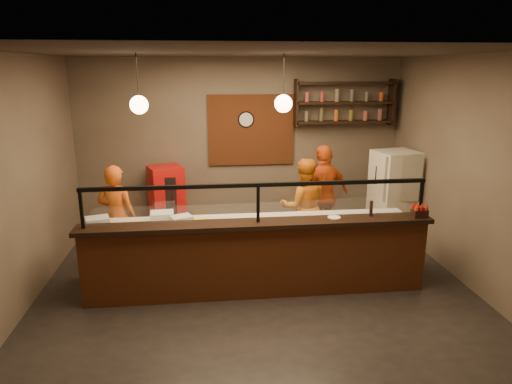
{
  "coord_description": "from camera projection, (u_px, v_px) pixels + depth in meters",
  "views": [
    {
      "loc": [
        -0.67,
        -5.94,
        3.01
      ],
      "look_at": [
        0.04,
        0.3,
        1.3
      ],
      "focal_mm": 32.0,
      "sensor_mm": 36.0,
      "label": 1
    }
  ],
  "objects": [
    {
      "name": "floor",
      "position": [
        256.0,
        285.0,
        6.56
      ],
      "size": [
        6.0,
        6.0,
        0.0
      ],
      "primitive_type": "plane",
      "color": "black",
      "rests_on": "ground"
    },
    {
      "name": "ceiling",
      "position": [
        255.0,
        53.0,
        5.72
      ],
      "size": [
        6.0,
        6.0,
        0.0
      ],
      "primitive_type": "plane",
      "rotation": [
        3.14,
        0.0,
        0.0
      ],
      "color": "#362F2A",
      "rests_on": "wall_back"
    },
    {
      "name": "wall_back",
      "position": [
        241.0,
        146.0,
        8.53
      ],
      "size": [
        6.0,
        0.0,
        6.0
      ],
      "primitive_type": "plane",
      "rotation": [
        1.57,
        0.0,
        0.0
      ],
      "color": "#695A4D",
      "rests_on": "floor"
    },
    {
      "name": "wall_left",
      "position": [
        22.0,
        183.0,
        5.81
      ],
      "size": [
        0.0,
        5.0,
        5.0
      ],
      "primitive_type": "plane",
      "rotation": [
        1.57,
        0.0,
        1.57
      ],
      "color": "#695A4D",
      "rests_on": "floor"
    },
    {
      "name": "wall_right",
      "position": [
        465.0,
        171.0,
        6.46
      ],
      "size": [
        0.0,
        5.0,
        5.0
      ],
      "primitive_type": "plane",
      "rotation": [
        1.57,
        0.0,
        -1.57
      ],
      "color": "#695A4D",
      "rests_on": "floor"
    },
    {
      "name": "wall_front",
      "position": [
        289.0,
        246.0,
        3.74
      ],
      "size": [
        6.0,
        0.0,
        6.0
      ],
      "primitive_type": "plane",
      "rotation": [
        -1.57,
        0.0,
        0.0
      ],
      "color": "#695A4D",
      "rests_on": "floor"
    },
    {
      "name": "brick_patch",
      "position": [
        251.0,
        130.0,
        8.45
      ],
      "size": [
        1.6,
        0.04,
        1.3
      ],
      "primitive_type": "cube",
      "color": "brown",
      "rests_on": "wall_back"
    },
    {
      "name": "service_counter",
      "position": [
        258.0,
        261.0,
        6.14
      ],
      "size": [
        4.6,
        0.25,
        1.0
      ],
      "primitive_type": "cube",
      "color": "brown",
      "rests_on": "floor"
    },
    {
      "name": "counter_ledge",
      "position": [
        258.0,
        224.0,
        6.0
      ],
      "size": [
        4.7,
        0.37,
        0.06
      ],
      "primitive_type": "cube",
      "color": "black",
      "rests_on": "service_counter"
    },
    {
      "name": "worktop_cabinet",
      "position": [
        254.0,
        252.0,
        6.64
      ],
      "size": [
        4.6,
        0.75,
        0.85
      ],
      "primitive_type": "cube",
      "color": "gray",
      "rests_on": "floor"
    },
    {
      "name": "worktop",
      "position": [
        254.0,
        223.0,
        6.52
      ],
      "size": [
        4.6,
        0.75,
        0.05
      ],
      "primitive_type": "cube",
      "color": "silver",
      "rests_on": "worktop_cabinet"
    },
    {
      "name": "sneeze_guard",
      "position": [
        258.0,
        199.0,
        5.91
      ],
      "size": [
        4.5,
        0.05,
        0.52
      ],
      "color": "white",
      "rests_on": "counter_ledge"
    },
    {
      "name": "wall_shelving",
      "position": [
        344.0,
        103.0,
        8.36
      ],
      "size": [
        1.84,
        0.28,
        0.85
      ],
      "color": "black",
      "rests_on": "wall_back"
    },
    {
      "name": "wall_clock",
      "position": [
        246.0,
        119.0,
        8.37
      ],
      "size": [
        0.3,
        0.04,
        0.3
      ],
      "primitive_type": "cylinder",
      "rotation": [
        1.57,
        0.0,
        0.0
      ],
      "color": "black",
      "rests_on": "wall_back"
    },
    {
      "name": "pendant_left",
      "position": [
        139.0,
        105.0,
        5.91
      ],
      "size": [
        0.24,
        0.24,
        0.77
      ],
      "color": "black",
      "rests_on": "ceiling"
    },
    {
      "name": "pendant_right",
      "position": [
        283.0,
        103.0,
        6.12
      ],
      "size": [
        0.24,
        0.24,
        0.77
      ],
      "color": "black",
      "rests_on": "ceiling"
    },
    {
      "name": "cook_left",
      "position": [
        117.0,
        216.0,
        7.04
      ],
      "size": [
        0.66,
        0.51,
        1.61
      ],
      "primitive_type": "imported",
      "rotation": [
        0.0,
        0.0,
        2.91
      ],
      "color": "#D95814",
      "rests_on": "floor"
    },
    {
      "name": "cook_mid",
      "position": [
        304.0,
        207.0,
        7.49
      ],
      "size": [
        0.8,
        0.63,
        1.62
      ],
      "primitive_type": "imported",
      "rotation": [
        0.0,
        0.0,
        3.12
      ],
      "color": "#CE6B13",
      "rests_on": "floor"
    },
    {
      "name": "cook_right",
      "position": [
        324.0,
        196.0,
        7.87
      ],
      "size": [
        1.12,
        0.8,
        1.77
      ],
      "primitive_type": "imported",
      "rotation": [
        0.0,
        0.0,
        3.54
      ],
      "color": "#D44D14",
      "rests_on": "floor"
    },
    {
      "name": "fridge",
      "position": [
        393.0,
        197.0,
        8.0
      ],
      "size": [
        0.8,
        0.76,
        1.64
      ],
      "primitive_type": "cube",
      "rotation": [
        0.0,
        0.0,
        0.2
      ],
      "color": "beige",
      "rests_on": "floor"
    },
    {
      "name": "red_cooler",
      "position": [
        167.0,
        202.0,
        8.29
      ],
      "size": [
        0.71,
        0.68,
        1.32
      ],
      "primitive_type": "cube",
      "rotation": [
        0.0,
        0.0,
        0.35
      ],
      "color": "#BC0E0C",
      "rests_on": "floor"
    },
    {
      "name": "pizza_dough",
      "position": [
        234.0,
        223.0,
        6.39
      ],
      "size": [
        0.55,
        0.55,
        0.01
      ],
      "primitive_type": "cylinder",
      "rotation": [
        0.0,
        0.0,
        0.01
      ],
      "color": "#EFE0CB",
      "rests_on": "worktop"
    },
    {
      "name": "prep_tub_a",
      "position": [
        98.0,
        223.0,
        6.21
      ],
      "size": [
        0.36,
        0.32,
        0.15
      ],
      "primitive_type": "cube",
      "rotation": [
        0.0,
        0.0,
        0.3
      ],
      "color": "silver",
      "rests_on": "worktop"
    },
    {
      "name": "prep_tub_b",
      "position": [
        162.0,
        217.0,
        6.42
      ],
      "size": [
        0.34,
        0.28,
        0.16
      ],
      "primitive_type": "cube",
      "rotation": [
        0.0,
        0.0,
        0.09
      ],
      "color": "white",
      "rests_on": "worktop"
    },
    {
      "name": "prep_tub_c",
      "position": [
        182.0,
        221.0,
        6.31
      ],
      "size": [
        0.34,
        0.31,
        0.14
      ],
      "primitive_type": "cube",
      "rotation": [
        0.0,
        0.0,
        0.38
      ],
      "color": "silver",
      "rests_on": "worktop"
    },
    {
      "name": "rolling_pin",
      "position": [
        195.0,
        221.0,
        6.43
      ],
      "size": [
        0.36,
        0.13,
        0.06
      ],
      "primitive_type": "cylinder",
      "rotation": [
        0.0,
        1.57,
        0.19
      ],
      "color": "yellow",
      "rests_on": "worktop"
    },
    {
      "name": "condiment_caddy",
      "position": [
        419.0,
        213.0,
        6.18
      ],
      "size": [
        0.2,
        0.16,
        0.11
      ],
      "primitive_type": "cube",
      "rotation": [
        0.0,
        0.0,
        0.03
      ],
      "color": "black",
      "rests_on": "counter_ledge"
    },
    {
      "name": "pepper_mill",
      "position": [
        371.0,
        208.0,
        6.2
      ],
      "size": [
        0.05,
        0.05,
        0.21
      ],
      "primitive_type": "cylinder",
      "rotation": [
        0.0,
        0.0,
        0.05
      ],
      "color": "black",
      "rests_on": "counter_ledge"
    },
    {
      "name": "small_plate",
      "position": [
        334.0,
        217.0,
        6.15
      ],
      "size": [
        0.22,
        0.22,
        0.01
      ],
      "primitive_type": "cylinder",
      "rotation": [
        0.0,
        0.0,
        0.3
      ],
      "color": "silver",
      "rests_on": "counter_ledge"
    }
  ]
}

